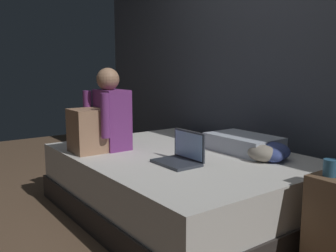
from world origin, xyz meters
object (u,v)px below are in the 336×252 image
(person_sitting, at_px, (102,119))
(pillow, at_px, (243,143))
(mug, at_px, (331,168))
(clothes_pile, at_px, (271,152))
(laptop, at_px, (181,156))
(bed, at_px, (180,183))

(person_sitting, relative_size, pillow, 1.17)
(person_sitting, distance_m, mug, 1.72)
(clothes_pile, bearing_deg, mug, -25.94)
(mug, bearing_deg, laptop, -164.11)
(laptop, relative_size, pillow, 0.57)
(pillow, bearing_deg, bed, -117.67)
(laptop, distance_m, pillow, 0.62)
(bed, xyz_separation_m, mug, (1.17, 0.10, 0.37))
(person_sitting, xyz_separation_m, laptop, (0.70, 0.25, -0.20))
(laptop, bearing_deg, pillow, 89.82)
(laptop, bearing_deg, mug, 15.89)
(laptop, bearing_deg, person_sitting, -160.22)
(person_sitting, relative_size, mug, 7.28)
(pillow, bearing_deg, laptop, -90.18)
(mug, relative_size, clothes_pile, 0.30)
(bed, distance_m, laptop, 0.41)
(laptop, height_order, pillow, laptop)
(laptop, relative_size, clothes_pile, 1.06)
(clothes_pile, bearing_deg, person_sitting, -140.78)
(bed, xyz_separation_m, person_sitting, (-0.47, -0.42, 0.49))
(pillow, bearing_deg, clothes_pile, -9.07)
(laptop, height_order, mug, laptop)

